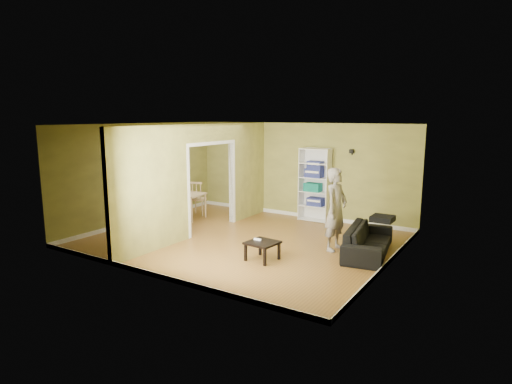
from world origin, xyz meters
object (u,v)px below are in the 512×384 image
chair_left (164,198)px  sofa (368,236)px  chair_far (199,198)px  coffee_table (262,244)px  dining_table (183,196)px  person (336,202)px  chair_near (168,207)px  bookshelf (316,185)px

chair_left → sofa: bearing=80.4°
chair_far → coffee_table: bearing=125.3°
dining_table → chair_left: 0.77m
sofa → person: 0.94m
sofa → coffee_table: (-1.63, -1.48, -0.06)m
person → chair_left: person is taller
sofa → coffee_table: bearing=123.1°
dining_table → chair_left: size_ratio=1.20×
coffee_table → chair_left: bearing=157.0°
dining_table → chair_near: size_ratio=1.29×
coffee_table → chair_near: chair_near is taller
chair_left → chair_far: (0.86, 0.49, 0.02)m
bookshelf → dining_table: bearing=-151.8°
person → chair_far: person is taller
person → chair_far: size_ratio=2.10×
bookshelf → chair_far: bearing=-159.0°
dining_table → chair_near: bearing=-84.3°
sofa → bookshelf: size_ratio=1.01×
bookshelf → coffee_table: size_ratio=3.48×
chair_far → chair_near: bearing=66.8°
sofa → chair_far: size_ratio=2.02×
person → chair_far: (-4.53, 0.99, -0.53)m
person → chair_left: size_ratio=2.19×
coffee_table → chair_far: bearing=146.4°
bookshelf → dining_table: bookshelf is taller
dining_table → chair_near: chair_near is taller
sofa → chair_far: bearing=71.0°
sofa → chair_near: 5.26m
person → coffee_table: 1.82m
dining_table → chair_left: (-0.75, 0.04, -0.15)m
bookshelf → coffee_table: 3.65m
bookshelf → coffee_table: bearing=-81.9°
sofa → chair_left: bearing=76.9°
chair_left → coffee_table: bearing=61.1°
person → dining_table: 4.68m
sofa → chair_left: size_ratio=2.11×
bookshelf → chair_far: bookshelf is taller
bookshelf → chair_near: (-3.12, -2.37, -0.54)m
sofa → chair_left: chair_left is taller
sofa → dining_table: sofa is taller
dining_table → chair_left: bearing=176.9°
person → chair_left: (-5.39, 0.50, -0.55)m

